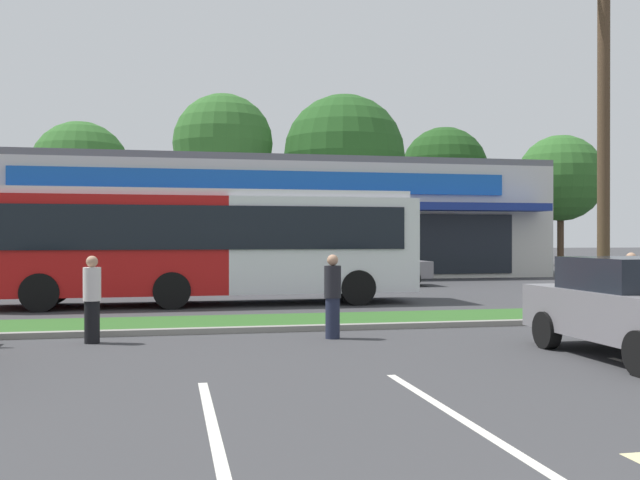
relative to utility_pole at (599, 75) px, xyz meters
The scene contains 18 objects.
grass_median 8.88m from the utility_pole, behind, with size 56.00×2.20×0.12m, color #2D5B23.
curb_lip 9.00m from the utility_pole, 167.77° to the right, with size 56.00×0.24×0.12m, color gray.
parking_stripe_1 14.47m from the utility_pole, 138.56° to the right, with size 0.12×4.80×0.01m, color silver.
parking_stripe_2 12.82m from the utility_pole, 129.96° to the right, with size 0.12×4.80×0.01m, color silver.
storefront_building 23.63m from the utility_pole, 104.63° to the left, with size 27.55×15.13×5.67m.
tree_mid_left 32.95m from the utility_pole, 118.15° to the left, with size 5.79×5.79×8.84m.
tree_mid 30.23m from the utility_pole, 103.51° to the left, with size 6.23×6.23×10.88m.
tree_mid_right 29.47m from the utility_pole, 88.54° to the left, with size 7.85×7.85×11.16m.
tree_right 33.19m from the utility_pole, 74.85° to the left, with size 6.04×6.04×9.70m.
tree_far_right 32.56m from the utility_pole, 61.27° to the left, with size 5.83×5.83×8.86m.
utility_pole is the anchor object (origin of this frame).
city_bus 11.34m from the utility_pole, 152.59° to the left, with size 12.19×2.76×3.25m.
car_0 12.77m from the utility_pole, 102.31° to the left, with size 4.49×1.94×1.45m.
car_3 8.33m from the utility_pole, 118.01° to the right, with size 1.93×4.14×1.60m.
car_4 20.24m from the utility_pole, 143.33° to the left, with size 4.40×1.98×1.47m.
pedestrian_near_bench 5.70m from the utility_pole, 108.27° to the right, with size 0.32×0.32×1.60m.
pedestrian_by_pole 9.28m from the utility_pole, 160.30° to the right, with size 0.32×0.32×1.60m.
pedestrian_mid 12.98m from the utility_pole, 168.82° to the right, with size 0.32×0.32×1.59m.
Camera 1 is at (-3.64, -1.71, 1.92)m, focal length 40.48 mm.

